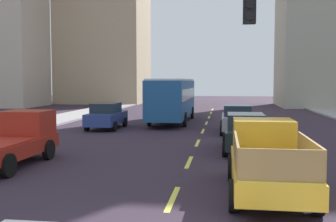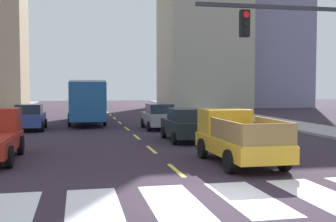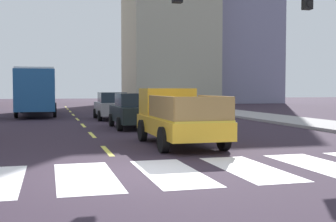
{
  "view_description": "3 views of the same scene",
  "coord_description": "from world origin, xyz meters",
  "px_view_note": "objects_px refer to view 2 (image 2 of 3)",
  "views": [
    {
      "loc": [
        1.37,
        -6.69,
        3.16
      ],
      "look_at": [
        -1.55,
        14.11,
        1.62
      ],
      "focal_mm": 43.55,
      "sensor_mm": 36.0,
      "label": 1
    },
    {
      "loc": [
        -3.29,
        -10.25,
        2.86
      ],
      "look_at": [
        2.56,
        17.52,
        1.26
      ],
      "focal_mm": 46.04,
      "sensor_mm": 36.0,
      "label": 2
    },
    {
      "loc": [
        -1.74,
        -9.89,
        1.95
      ],
      "look_at": [
        2.92,
        7.5,
        1.04
      ],
      "focal_mm": 47.62,
      "sensor_mm": 36.0,
      "label": 3
    }
  ],
  "objects_px": {
    "pickup_stakebed": "(236,138)",
    "sedan_far": "(186,125)",
    "sedan_mid": "(29,117)",
    "city_bus": "(86,98)",
    "sedan_near_right": "(159,116)"
  },
  "relations": [
    {
      "from": "sedan_mid",
      "to": "sedan_far",
      "type": "bearing_deg",
      "value": -40.27
    },
    {
      "from": "sedan_mid",
      "to": "sedan_near_right",
      "type": "bearing_deg",
      "value": -6.31
    },
    {
      "from": "pickup_stakebed",
      "to": "city_bus",
      "type": "xyz_separation_m",
      "value": [
        -5.19,
        19.17,
        1.02
      ]
    },
    {
      "from": "sedan_near_right",
      "to": "sedan_mid",
      "type": "relative_size",
      "value": 1.0
    },
    {
      "from": "pickup_stakebed",
      "to": "sedan_far",
      "type": "xyz_separation_m",
      "value": [
        -0.28,
        6.61,
        -0.08
      ]
    },
    {
      "from": "sedan_far",
      "to": "sedan_near_right",
      "type": "distance_m",
      "value": 6.56
    },
    {
      "from": "pickup_stakebed",
      "to": "sedan_mid",
      "type": "height_order",
      "value": "pickup_stakebed"
    },
    {
      "from": "pickup_stakebed",
      "to": "sedan_mid",
      "type": "xyz_separation_m",
      "value": [
        -8.98,
        14.28,
        -0.08
      ]
    },
    {
      "from": "pickup_stakebed",
      "to": "sedan_mid",
      "type": "bearing_deg",
      "value": 123.36
    },
    {
      "from": "sedan_far",
      "to": "sedan_mid",
      "type": "distance_m",
      "value": 11.59
    },
    {
      "from": "pickup_stakebed",
      "to": "sedan_far",
      "type": "height_order",
      "value": "pickup_stakebed"
    },
    {
      "from": "sedan_far",
      "to": "pickup_stakebed",
      "type": "bearing_deg",
      "value": -88.53
    },
    {
      "from": "pickup_stakebed",
      "to": "sedan_near_right",
      "type": "height_order",
      "value": "pickup_stakebed"
    },
    {
      "from": "pickup_stakebed",
      "to": "sedan_far",
      "type": "bearing_deg",
      "value": 93.66
    },
    {
      "from": "sedan_far",
      "to": "sedan_mid",
      "type": "relative_size",
      "value": 1.0
    }
  ]
}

